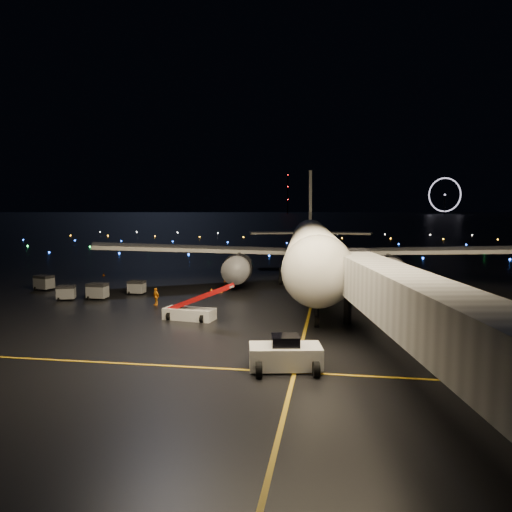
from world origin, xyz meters
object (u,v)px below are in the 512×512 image
object	(u,v)px
belt_loader	(189,302)
baggage_cart_0	(137,288)
baggage_cart_3	(44,283)
airliner	(312,221)
baggage_cart_2	(66,293)
pushback_tug	(285,352)
baggage_cart_1	(97,291)
crew_c	(156,296)

from	to	relation	value
belt_loader	baggage_cart_0	distance (m)	15.42
baggage_cart_3	baggage_cart_0	bearing A→B (deg)	11.94
belt_loader	baggage_cart_0	xyz separation A→B (m)	(-9.92, 11.78, -0.86)
airliner	baggage_cart_2	size ratio (longest dim) A/B	31.07
pushback_tug	baggage_cart_2	distance (m)	32.61
baggage_cart_1	baggage_cart_0	bearing A→B (deg)	53.50
baggage_cart_2	baggage_cart_3	distance (m)	8.48
baggage_cart_0	baggage_cart_1	world-z (taller)	baggage_cart_1
airliner	baggage_cart_3	xyz separation A→B (m)	(-32.25, -11.48, -7.42)
baggage_cart_1	baggage_cart_2	bearing A→B (deg)	-161.57
airliner	belt_loader	bearing A→B (deg)	-115.81
baggage_cart_2	baggage_cart_3	size ratio (longest dim) A/B	0.90
airliner	baggage_cart_0	size ratio (longest dim) A/B	31.87
pushback_tug	crew_c	world-z (taller)	pushback_tug
airliner	crew_c	xyz separation A→B (m)	(-15.27, -18.44, -7.40)
airliner	baggage_cart_3	world-z (taller)	airliner
belt_loader	baggage_cart_2	size ratio (longest dim) A/B	3.58
baggage_cart_0	baggage_cart_3	size ratio (longest dim) A/B	0.87
baggage_cart_0	baggage_cart_3	world-z (taller)	baggage_cart_3
pushback_tug	belt_loader	world-z (taller)	belt_loader
baggage_cart_3	baggage_cart_1	bearing A→B (deg)	-10.29
belt_loader	baggage_cart_1	xyz separation A→B (m)	(-12.92, 8.01, -0.76)
baggage_cart_0	baggage_cart_1	bearing A→B (deg)	-124.84
pushback_tug	baggage_cart_3	distance (m)	41.06
baggage_cart_3	belt_loader	bearing A→B (deg)	-13.10
airliner	belt_loader	world-z (taller)	airliner
crew_c	baggage_cart_3	xyz separation A→B (m)	(-16.98, 6.95, -0.01)
airliner	crew_c	distance (m)	25.06
belt_loader	crew_c	xyz separation A→B (m)	(-5.37, 5.87, -0.73)
belt_loader	baggage_cart_2	distance (m)	17.63
crew_c	baggage_cart_1	size ratio (longest dim) A/B	0.88
airliner	baggage_cart_3	bearing A→B (deg)	-164.06
pushback_tug	baggage_cart_0	world-z (taller)	pushback_tug
baggage_cart_2	baggage_cart_0	bearing A→B (deg)	18.73
crew_c	baggage_cart_2	xyz separation A→B (m)	(-10.76, 1.20, -0.11)
baggage_cart_1	baggage_cart_2	distance (m)	3.34
airliner	baggage_cart_1	world-z (taller)	airliner
baggage_cart_1	baggage_cart_3	world-z (taller)	baggage_cart_3
baggage_cart_2	baggage_cart_3	bearing A→B (deg)	118.77
belt_loader	baggage_cart_3	world-z (taller)	belt_loader
crew_c	baggage_cart_0	xyz separation A→B (m)	(-4.55, 5.91, -0.13)
belt_loader	baggage_cart_2	xyz separation A→B (m)	(-16.13, 7.07, -0.84)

